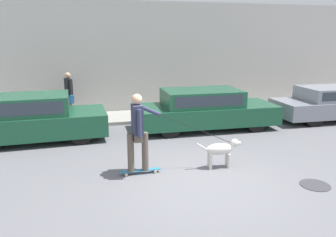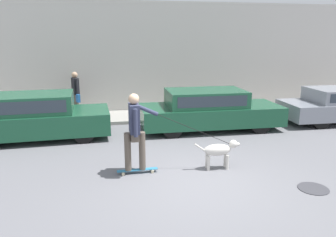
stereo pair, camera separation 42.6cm
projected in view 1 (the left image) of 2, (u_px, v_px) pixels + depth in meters
The scene contains 10 objects.
ground_plane at pixel (199, 183), 6.89m from camera, with size 36.00×36.00×0.00m, color slate.
back_wall at pixel (141, 58), 13.00m from camera, with size 32.00×0.30×4.32m.
sidewalk_curb at pixel (147, 116), 12.48m from camera, with size 30.00×1.84×0.12m.
parked_car_0 at pixel (34, 119), 9.54m from camera, with size 4.08×1.90×1.36m.
parked_car_1 at pixel (205, 110), 10.81m from camera, with size 4.61×1.85×1.32m.
parked_car_2 at pixel (335, 103), 12.03m from camera, with size 4.64×1.80×1.23m.
dog at pixel (221, 149), 7.59m from camera, with size 1.06×0.30×0.67m.
skateboarder at pixel (138, 129), 7.08m from camera, with size 2.68×0.60×1.81m.
pedestrian_with_bag at pixel (69, 92), 11.87m from camera, with size 0.33×0.66×1.63m.
manhole_cover at pixel (315, 185), 6.76m from camera, with size 0.61×0.61×0.01m.
Camera 1 is at (-2.20, -6.00, 2.98)m, focal length 35.00 mm.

